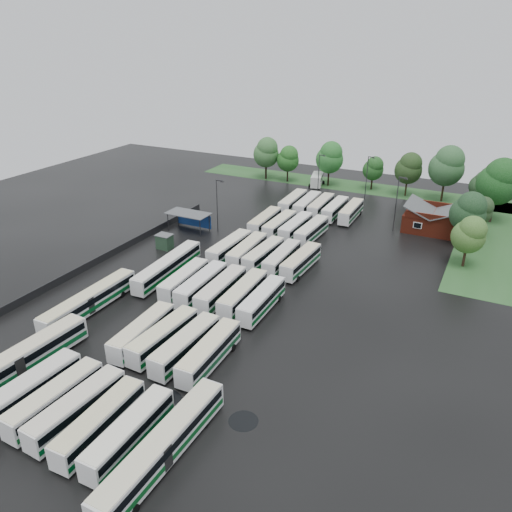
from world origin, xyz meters
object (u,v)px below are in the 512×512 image
at_px(artic_bus_west_a, 20,361).
at_px(artic_bus_east, 163,447).
at_px(brick_building, 432,221).
at_px(minibus, 317,179).

distance_m(artic_bus_west_a, artic_bus_east, 21.73).
bearing_deg(brick_building, minibus, 148.58).
xyz_separation_m(artic_bus_west_a, minibus, (3.17, 84.38, -0.16)).
bearing_deg(brick_building, artic_bus_east, -99.68).
relative_size(artic_bus_west_a, minibus, 2.47).
distance_m(brick_building, minibus, 35.29).
height_order(brick_building, artic_bus_east, brick_building).
relative_size(artic_bus_west_a, artic_bus_east, 1.03).
height_order(artic_bus_east, minibus, artic_bus_east).
bearing_deg(minibus, artic_bus_east, -91.83).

